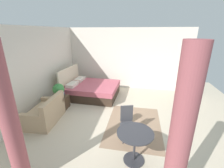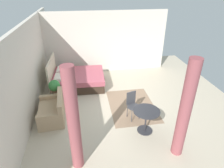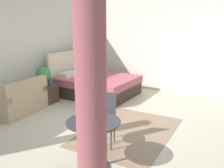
{
  "view_description": "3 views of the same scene",
  "coord_description": "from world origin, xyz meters",
  "px_view_note": "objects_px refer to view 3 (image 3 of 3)",
  "views": [
    {
      "loc": [
        -4.32,
        -0.57,
        2.66
      ],
      "look_at": [
        0.67,
        0.36,
        0.88
      ],
      "focal_mm": 24.38,
      "sensor_mm": 36.0,
      "label": 1
    },
    {
      "loc": [
        -5.87,
        1.08,
        3.92
      ],
      "look_at": [
        -0.38,
        0.21,
        0.93
      ],
      "focal_mm": 30.84,
      "sensor_mm": 36.0,
      "label": 2
    },
    {
      "loc": [
        -4.31,
        -2.28,
        2.02
      ],
      "look_at": [
        0.37,
        0.27,
        0.69
      ],
      "focal_mm": 38.99,
      "sensor_mm": 36.0,
      "label": 3
    }
  ],
  "objects_px": {
    "nightstand": "(48,94)",
    "vase": "(50,81)",
    "cafe_chair_near_window": "(106,114)",
    "potted_plant": "(43,76)",
    "balcony_table": "(94,135)",
    "couch": "(18,101)",
    "bed": "(95,84)"
  },
  "relations": [
    {
      "from": "bed",
      "to": "balcony_table",
      "type": "distance_m",
      "value": 3.73
    },
    {
      "from": "balcony_table",
      "to": "nightstand",
      "type": "bearing_deg",
      "value": 54.25
    },
    {
      "from": "nightstand",
      "to": "vase",
      "type": "relative_size",
      "value": 2.3
    },
    {
      "from": "bed",
      "to": "potted_plant",
      "type": "xyz_separation_m",
      "value": [
        -1.31,
        0.72,
        0.44
      ]
    },
    {
      "from": "vase",
      "to": "balcony_table",
      "type": "height_order",
      "value": "balcony_table"
    },
    {
      "from": "balcony_table",
      "to": "cafe_chair_near_window",
      "type": "height_order",
      "value": "cafe_chair_near_window"
    },
    {
      "from": "vase",
      "to": "cafe_chair_near_window",
      "type": "height_order",
      "value": "cafe_chair_near_window"
    },
    {
      "from": "vase",
      "to": "couch",
      "type": "bearing_deg",
      "value": 177.36
    },
    {
      "from": "nightstand",
      "to": "potted_plant",
      "type": "height_order",
      "value": "potted_plant"
    },
    {
      "from": "bed",
      "to": "couch",
      "type": "relative_size",
      "value": 1.67
    },
    {
      "from": "nightstand",
      "to": "vase",
      "type": "bearing_deg",
      "value": -2.86
    },
    {
      "from": "couch",
      "to": "cafe_chair_near_window",
      "type": "xyz_separation_m",
      "value": [
        -0.32,
        -2.51,
        0.25
      ]
    },
    {
      "from": "bed",
      "to": "nightstand",
      "type": "bearing_deg",
      "value": 149.86
    },
    {
      "from": "cafe_chair_near_window",
      "to": "nightstand",
      "type": "bearing_deg",
      "value": 63.71
    },
    {
      "from": "vase",
      "to": "cafe_chair_near_window",
      "type": "distance_m",
      "value": 2.8
    },
    {
      "from": "potted_plant",
      "to": "balcony_table",
      "type": "relative_size",
      "value": 0.67
    },
    {
      "from": "bed",
      "to": "couch",
      "type": "xyz_separation_m",
      "value": [
        -2.12,
        0.75,
        -0.02
      ]
    },
    {
      "from": "couch",
      "to": "vase",
      "type": "xyz_separation_m",
      "value": [
        1.02,
        -0.05,
        0.27
      ]
    },
    {
      "from": "couch",
      "to": "vase",
      "type": "relative_size",
      "value": 6.61
    },
    {
      "from": "nightstand",
      "to": "cafe_chair_near_window",
      "type": "relative_size",
      "value": 0.5
    },
    {
      "from": "couch",
      "to": "balcony_table",
      "type": "bearing_deg",
      "value": -110.74
    },
    {
      "from": "nightstand",
      "to": "balcony_table",
      "type": "distance_m",
      "value": 3.32
    },
    {
      "from": "potted_plant",
      "to": "balcony_table",
      "type": "bearing_deg",
      "value": -124.22
    },
    {
      "from": "bed",
      "to": "couch",
      "type": "height_order",
      "value": "bed"
    },
    {
      "from": "bed",
      "to": "couch",
      "type": "distance_m",
      "value": 2.24
    },
    {
      "from": "couch",
      "to": "vase",
      "type": "height_order",
      "value": "couch"
    },
    {
      "from": "nightstand",
      "to": "vase",
      "type": "distance_m",
      "value": 0.35
    },
    {
      "from": "bed",
      "to": "cafe_chair_near_window",
      "type": "height_order",
      "value": "bed"
    },
    {
      "from": "potted_plant",
      "to": "balcony_table",
      "type": "distance_m",
      "value": 3.27
    },
    {
      "from": "nightstand",
      "to": "potted_plant",
      "type": "relative_size",
      "value": 0.89
    },
    {
      "from": "potted_plant",
      "to": "vase",
      "type": "relative_size",
      "value": 2.59
    },
    {
      "from": "vase",
      "to": "cafe_chair_near_window",
      "type": "xyz_separation_m",
      "value": [
        -1.34,
        -2.46,
        -0.02
      ]
    }
  ]
}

